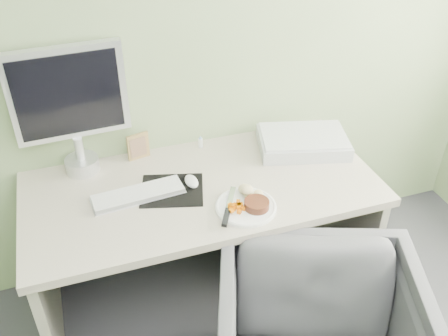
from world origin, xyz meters
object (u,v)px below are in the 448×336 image
object	(u,v)px
plate	(246,207)
scanner	(303,142)
desk	(203,216)
monitor	(70,104)

from	to	relation	value
plate	scanner	distance (m)	0.56
desk	scanner	world-z (taller)	scanner
desk	scanner	distance (m)	0.63
plate	desk	bearing A→B (deg)	121.47
plate	monitor	bearing A→B (deg)	139.94
plate	scanner	world-z (taller)	scanner
desk	plate	distance (m)	0.31
desk	monitor	bearing A→B (deg)	147.66
plate	monitor	xyz separation A→B (m)	(-0.63, 0.53, 0.33)
scanner	plate	bearing A→B (deg)	-126.51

